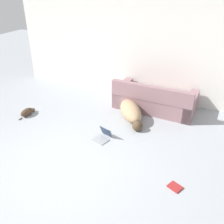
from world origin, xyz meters
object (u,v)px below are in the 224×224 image
cat (27,112)px  laptop_open (104,135)px  dog (131,112)px  couch (154,100)px  book_red (175,187)px

cat → laptop_open: bearing=-90.5°
cat → dog: bearing=-66.9°
couch → dog: bearing=65.4°
laptop_open → book_red: 1.80m
couch → book_red: couch is taller
cat → laptop_open: size_ratio=1.26×
couch → cat: 3.10m
dog → cat: dog is taller
couch → laptop_open: 1.78m
dog → cat: 2.48m
dog → laptop_open: 1.01m
couch → dog: 0.79m
dog → laptop_open: (-0.22, -0.98, -0.11)m
cat → laptop_open: 2.11m
book_red → cat: bearing=166.9°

